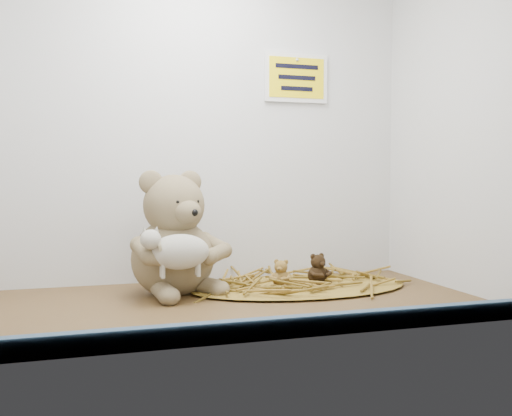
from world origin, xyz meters
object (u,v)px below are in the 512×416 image
object	(u,v)px
main_teddy	(173,232)
toy_lamb	(180,252)
mini_teddy_tan	(281,272)
mini_teddy_brown	(318,267)

from	to	relation	value
main_teddy	toy_lamb	distance (cm)	10.97
mini_teddy_tan	mini_teddy_brown	xyz separation A→B (cm)	(9.98, 0.66, 0.51)
mini_teddy_brown	toy_lamb	bearing A→B (deg)	176.30
main_teddy	mini_teddy_brown	xyz separation A→B (cm)	(36.09, -2.03, -9.68)
toy_lamb	mini_teddy_tan	world-z (taller)	toy_lamb
main_teddy	mini_teddy_tan	bearing A→B (deg)	-26.79
mini_teddy_tan	mini_teddy_brown	world-z (taller)	mini_teddy_brown
main_teddy	mini_teddy_brown	size ratio (longest dim) A/B	3.82
main_teddy	toy_lamb	bearing A→B (deg)	-110.92
toy_lamb	mini_teddy_brown	bearing A→B (deg)	13.14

